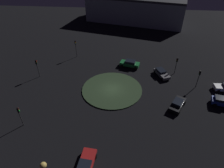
{
  "coord_description": "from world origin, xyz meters",
  "views": [
    {
      "loc": [
        -29.63,
        -2.67,
        23.21
      ],
      "look_at": [
        0.0,
        0.0,
        1.35
      ],
      "focal_mm": 30.55,
      "sensor_mm": 36.0,
      "label": 1
    }
  ],
  "objects_px": {
    "traffic_light_northwest": "(19,113)",
    "traffic_light_north": "(37,65)",
    "car_green": "(130,63)",
    "traffic_light_southeast": "(177,63)",
    "car_black": "(178,104)",
    "traffic_light_northeast": "(76,46)",
    "store_building": "(136,8)",
    "traffic_light_south": "(199,76)",
    "car_red": "(85,165)",
    "car_blue": "(223,101)",
    "car_grey": "(162,73)"
  },
  "relations": [
    {
      "from": "traffic_light_northwest",
      "to": "car_green",
      "type": "bearing_deg",
      "value": 11.41
    },
    {
      "from": "traffic_light_north",
      "to": "traffic_light_northwest",
      "type": "distance_m",
      "value": 13.84
    },
    {
      "from": "traffic_light_south",
      "to": "traffic_light_northeast",
      "type": "height_order",
      "value": "traffic_light_northeast"
    },
    {
      "from": "traffic_light_south",
      "to": "traffic_light_northwest",
      "type": "height_order",
      "value": "traffic_light_south"
    },
    {
      "from": "traffic_light_northeast",
      "to": "store_building",
      "type": "distance_m",
      "value": 34.12
    },
    {
      "from": "car_green",
      "to": "store_building",
      "type": "relative_size",
      "value": 0.13
    },
    {
      "from": "traffic_light_north",
      "to": "store_building",
      "type": "relative_size",
      "value": 0.11
    },
    {
      "from": "traffic_light_north",
      "to": "traffic_light_northwest",
      "type": "relative_size",
      "value": 1.08
    },
    {
      "from": "car_red",
      "to": "traffic_light_northeast",
      "type": "distance_m",
      "value": 30.68
    },
    {
      "from": "traffic_light_north",
      "to": "car_green",
      "type": "bearing_deg",
      "value": 28.2
    },
    {
      "from": "car_black",
      "to": "traffic_light_northeast",
      "type": "bearing_deg",
      "value": -97.42
    },
    {
      "from": "car_red",
      "to": "traffic_light_south",
      "type": "distance_m",
      "value": 26.58
    },
    {
      "from": "traffic_light_northeast",
      "to": "car_green",
      "type": "bearing_deg",
      "value": 36.43
    },
    {
      "from": "traffic_light_northwest",
      "to": "traffic_light_north",
      "type": "bearing_deg",
      "value": 63.51
    },
    {
      "from": "car_grey",
      "to": "traffic_light_north",
      "type": "bearing_deg",
      "value": -108.44
    },
    {
      "from": "car_red",
      "to": "store_building",
      "type": "distance_m",
      "value": 60.52
    },
    {
      "from": "traffic_light_north",
      "to": "traffic_light_southeast",
      "type": "xyz_separation_m",
      "value": [
        3.92,
        -29.28,
        -0.13
      ]
    },
    {
      "from": "car_red",
      "to": "store_building",
      "type": "height_order",
      "value": "store_building"
    },
    {
      "from": "car_red",
      "to": "traffic_light_northeast",
      "type": "xyz_separation_m",
      "value": [
        29.44,
        8.27,
        2.38
      ]
    },
    {
      "from": "traffic_light_northwest",
      "to": "car_red",
      "type": "bearing_deg",
      "value": -67.45
    },
    {
      "from": "car_grey",
      "to": "store_building",
      "type": "relative_size",
      "value": 0.13
    },
    {
      "from": "car_black",
      "to": "traffic_light_south",
      "type": "distance_m",
      "value": 8.14
    },
    {
      "from": "car_red",
      "to": "traffic_light_northwest",
      "type": "relative_size",
      "value": 1.23
    },
    {
      "from": "car_black",
      "to": "traffic_light_south",
      "type": "bearing_deg",
      "value": 172.43
    },
    {
      "from": "traffic_light_northeast",
      "to": "store_building",
      "type": "relative_size",
      "value": 0.12
    },
    {
      "from": "car_red",
      "to": "traffic_light_north",
      "type": "relative_size",
      "value": 1.13
    },
    {
      "from": "car_green",
      "to": "traffic_light_southeast",
      "type": "xyz_separation_m",
      "value": [
        -2.05,
        -9.91,
        1.91
      ]
    },
    {
      "from": "traffic_light_south",
      "to": "car_green",
      "type": "bearing_deg",
      "value": -34.98
    },
    {
      "from": "traffic_light_south",
      "to": "traffic_light_northwest",
      "type": "xyz_separation_m",
      "value": [
        -12.66,
        29.82,
        -0.11
      ]
    },
    {
      "from": "car_blue",
      "to": "traffic_light_north",
      "type": "distance_m",
      "value": 36.46
    },
    {
      "from": "car_black",
      "to": "traffic_light_southeast",
      "type": "distance_m",
      "value": 11.33
    },
    {
      "from": "car_green",
      "to": "traffic_light_north",
      "type": "bearing_deg",
      "value": -149.05
    },
    {
      "from": "car_green",
      "to": "traffic_light_northwest",
      "type": "relative_size",
      "value": 1.26
    },
    {
      "from": "car_grey",
      "to": "traffic_light_south",
      "type": "bearing_deg",
      "value": 35.94
    },
    {
      "from": "car_blue",
      "to": "store_building",
      "type": "relative_size",
      "value": 0.11
    },
    {
      "from": "car_red",
      "to": "traffic_light_north",
      "type": "xyz_separation_m",
      "value": [
        19.85,
        14.15,
        2.17
      ]
    },
    {
      "from": "car_black",
      "to": "car_green",
      "type": "bearing_deg",
      "value": -117.18
    },
    {
      "from": "car_blue",
      "to": "car_red",
      "type": "relative_size",
      "value": 0.9
    },
    {
      "from": "traffic_light_northeast",
      "to": "traffic_light_southeast",
      "type": "bearing_deg",
      "value": 37.83
    },
    {
      "from": "car_black",
      "to": "traffic_light_northwest",
      "type": "relative_size",
      "value": 1.21
    },
    {
      "from": "traffic_light_northwest",
      "to": "traffic_light_south",
      "type": "bearing_deg",
      "value": -15.32
    },
    {
      "from": "store_building",
      "to": "traffic_light_south",
      "type": "bearing_deg",
      "value": 119.61
    },
    {
      "from": "car_red",
      "to": "traffic_light_southeast",
      "type": "height_order",
      "value": "traffic_light_southeast"
    },
    {
      "from": "car_blue",
      "to": "store_building",
      "type": "distance_m",
      "value": 48.55
    },
    {
      "from": "car_red",
      "to": "car_black",
      "type": "relative_size",
      "value": 1.01
    },
    {
      "from": "car_blue",
      "to": "traffic_light_northwest",
      "type": "distance_m",
      "value": 34.02
    },
    {
      "from": "car_blue",
      "to": "car_red",
      "type": "height_order",
      "value": "car_blue"
    },
    {
      "from": "car_blue",
      "to": "car_black",
      "type": "xyz_separation_m",
      "value": [
        -1.28,
        8.06,
        -0.1
      ]
    },
    {
      "from": "traffic_light_southeast",
      "to": "traffic_light_north",
      "type": "bearing_deg",
      "value": -20.36
    },
    {
      "from": "car_green",
      "to": "traffic_light_southeast",
      "type": "bearing_deg",
      "value": 2.11
    }
  ]
}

